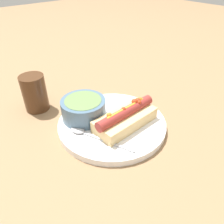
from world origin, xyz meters
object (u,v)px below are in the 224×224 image
hot_dog (126,118)px  soup_bowl (84,108)px  drinking_glass (35,93)px  spoon (86,133)px

hot_dog → soup_bowl: hot_dog is taller
drinking_glass → hot_dog: bearing=-62.1°
hot_dog → soup_bowl: bearing=120.5°
hot_dog → spoon: bearing=158.9°
hot_dog → soup_bowl: size_ratio=1.53×
drinking_glass → spoon: bearing=-81.8°
hot_dog → drinking_glass: drinking_glass is taller
hot_dog → soup_bowl: 0.12m
hot_dog → spoon: 0.11m
soup_bowl → spoon: size_ratio=0.70×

